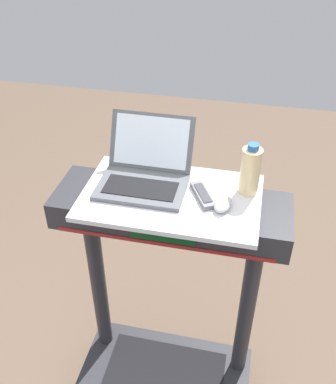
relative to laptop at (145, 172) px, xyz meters
name	(u,v)px	position (x,y,z in m)	size (l,w,h in m)	color
desk_board	(171,197)	(0.12, -0.06, -0.06)	(0.66, 0.41, 0.02)	silver
laptop	(145,172)	(0.00, 0.00, 0.00)	(0.33, 0.32, 0.22)	#515459
computer_mouse	(223,204)	(0.31, -0.10, -0.03)	(0.06, 0.10, 0.03)	#B2B2B7
water_bottle	(250,170)	(0.39, 0.02, 0.05)	(0.07, 0.07, 0.20)	beige
tv_remote	(203,195)	(0.23, -0.05, -0.03)	(0.12, 0.16, 0.02)	slate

